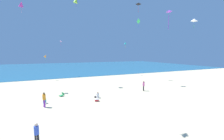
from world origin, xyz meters
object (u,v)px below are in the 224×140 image
Objects in this scene: person_0 at (97,96)px; kite_pink at (61,41)px; kite_lime at (76,0)px; kite_magenta at (21,4)px; cooler_box at (97,100)px; person_2 at (45,101)px; kite_orange at (45,56)px; person_1 at (44,99)px; kite_white at (194,20)px; kite_green at (138,21)px; kite_purple at (169,12)px; kite_black at (138,4)px; beach_chair_far_left at (62,95)px; kite_teal at (125,43)px; person_3 at (37,133)px; person_4 at (144,85)px.

kite_pink is (-2.53, 22.59, 8.85)m from person_0.
kite_magenta is (-8.47, -0.77, -2.01)m from kite_lime.
kite_magenta is (-8.74, 9.95, 13.35)m from cooler_box.
kite_orange is at bearing 173.91° from person_2.
kite_orange reaches higher than person_1.
kite_white is at bearing -36.45° from kite_magenta.
kite_green is 1.23× the size of kite_orange.
kite_orange is 12.56m from kite_magenta.
person_2 is (0.00, 1.38, -0.70)m from person_1.
kite_black is (7.16, 15.12, 5.98)m from kite_purple.
kite_orange reaches higher than beach_chair_far_left.
kite_magenta is at bearing -166.82° from person_2.
person_1 is at bearing -137.64° from kite_teal.
kite_orange is at bearing 72.02° from kite_magenta.
kite_lime reaches higher than kite_teal.
person_3 reaches higher than beach_chair_far_left.
person_4 is at bearing -45.06° from kite_lime.
person_1 is 28.84m from kite_teal.
kite_white is at bearing -98.74° from kite_teal.
person_1 is at bearing -158.02° from kite_black.
beach_chair_far_left is 11.46m from person_3.
kite_magenta is at bearing 143.55° from kite_white.
beach_chair_far_left is at bearing -168.46° from kite_black.
kite_teal is at bearing 84.51° from kite_green.
kite_teal is (11.09, 27.13, -0.41)m from kite_purple.
kite_teal is (6.03, 17.11, 7.90)m from person_4.
kite_teal reaches higher than kite_orange.
kite_orange is at bearing -128.13° from kite_pink.
kite_lime is 0.94× the size of kite_teal.
kite_orange is at bearing 106.80° from cooler_box.
kite_green is 20.36m from kite_pink.
kite_purple is 8.29m from kite_white.
person_0 is at bearing 107.16° from kite_purple.
kite_purple is (9.41, -8.43, 8.26)m from person_1.
person_2 is at bearing 66.67° from person_1.
kite_black reaches higher than person_2.
kite_white is 24.65m from kite_magenta.
person_3 is 1.02× the size of kite_purple.
kite_purple reaches higher than kite_orange.
person_3 is at bearing -132.03° from cooler_box.
kite_pink is (4.33, 30.94, 8.26)m from person_3.
kite_lime is (-3.69, 18.79, 6.27)m from kite_purple.
cooler_box is (3.79, -4.12, -0.07)m from beach_chair_far_left.
kite_green is (13.81, 11.74, 13.04)m from cooler_box.
kite_teal is (3.93, 12.01, -6.38)m from kite_black.
kite_magenta is 0.98× the size of kite_teal.
kite_black is at bearing -18.70° from kite_lime.
kite_magenta reaches higher than person_4.
kite_teal reaches higher than person_4.
cooler_box is at bearing -88.55° from kite_lime.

